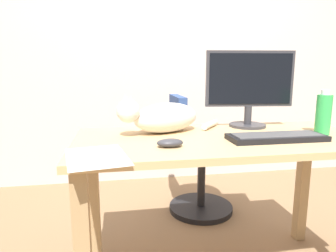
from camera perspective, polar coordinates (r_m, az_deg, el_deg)
name	(u,v)px	position (r m, az deg, el deg)	size (l,w,h in m)	color
back_wall	(168,45)	(2.90, -0.03, 15.27)	(6.00, 0.04, 2.60)	beige
desk	(222,161)	(1.47, 10.28, -6.53)	(1.39, 0.66, 0.75)	tan
office_chair	(195,164)	(2.26, 5.21, -7.22)	(0.48, 0.48, 0.89)	black
monitor	(249,86)	(1.70, 15.32, 7.40)	(0.48, 0.20, 0.41)	#333338
keyboard	(277,137)	(1.43, 20.06, -2.02)	(0.44, 0.15, 0.03)	black
cat	(163,117)	(1.49, -1.03, 1.76)	(0.57, 0.31, 0.20)	silver
computer_mouse	(170,143)	(1.22, 0.38, -3.24)	(0.11, 0.06, 0.04)	#333338
paper_sheet	(97,157)	(1.12, -13.50, -5.73)	(0.21, 0.30, 0.00)	white
water_bottle	(323,114)	(1.64, 27.59, 2.07)	(0.07, 0.07, 0.22)	green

